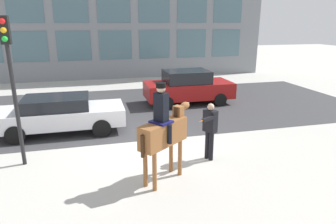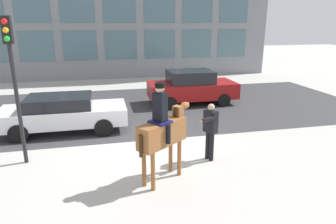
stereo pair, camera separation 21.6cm
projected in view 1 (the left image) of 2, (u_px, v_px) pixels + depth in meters
ground_plane at (150, 146)px, 10.02m from camera, size 80.00×80.00×0.00m
road_surface at (131, 108)px, 14.43m from camera, size 22.53×8.50×0.01m
mounted_horse_lead at (164, 131)px, 7.50m from camera, size 1.62×1.32×2.61m
pedestrian_bystander at (210, 127)px, 8.77m from camera, size 0.74×0.75×1.74m
street_car_near_lane at (60, 113)px, 11.09m from camera, size 4.60×1.90×1.38m
street_car_far_lane at (188, 87)px, 15.11m from camera, size 4.35×2.05×1.68m
traffic_light at (10, 70)px, 7.95m from camera, size 0.24×0.29×4.15m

